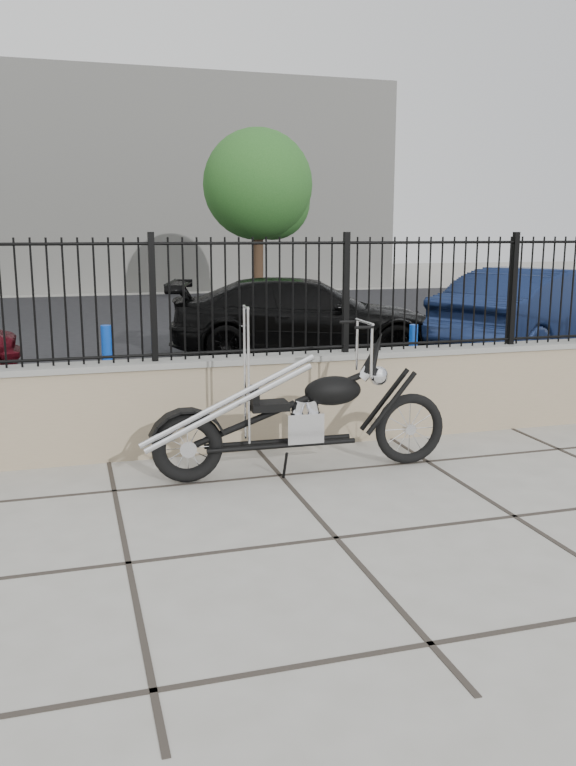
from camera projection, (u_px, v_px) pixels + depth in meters
The scene contains 11 objects.
ground_plane at pixel (336, 538), 5.48m from camera, with size 90.00×90.00×0.00m, color #99968E.
parking_lot at pixel (150, 330), 17.23m from camera, with size 30.00×30.00×0.00m, color black.
retaining_wall at pixel (254, 402), 7.73m from camera, with size 14.00×0.36×0.96m, color gray.
iron_fence at pixel (253, 298), 7.52m from camera, with size 14.00×0.08×1.20m, color black.
background_building at pixel (108, 186), 29.60m from camera, with size 22.00×6.00×8.00m, color beige.
chopper_motorcycle at pixel (297, 389), 6.80m from camera, with size 2.67×0.47×1.60m, color black, non-canonical shape.
car_black at pixel (305, 317), 13.41m from camera, with size 1.97×4.84×1.41m, color black.
car_blue at pixel (542, 312), 13.50m from camera, with size 1.68×4.80×1.58m, color #111D40.
bollard_a at pixel (108, 369), 9.19m from camera, with size 0.13×0.13×1.09m, color #0C27B6.
bollard_b at pixel (413, 360), 10.22m from camera, with size 0.12×0.12×0.98m, color blue.
tree_right at pixel (258, 179), 21.11m from camera, with size 3.11×3.11×5.25m.
Camera 1 is at (-1.80, -4.83, 2.21)m, focal length 35.00 mm.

